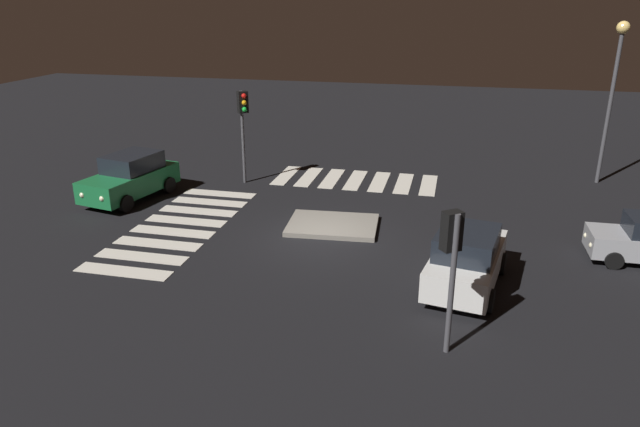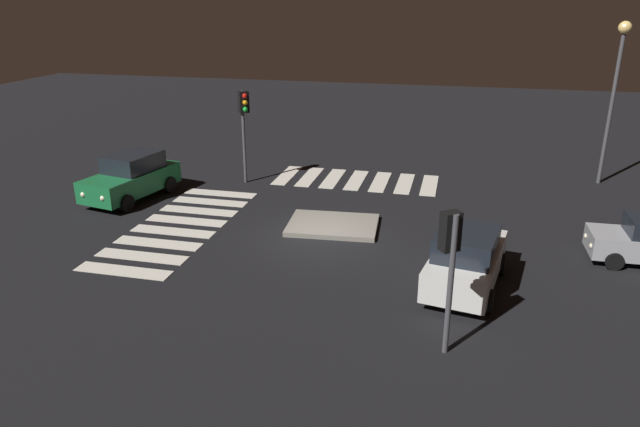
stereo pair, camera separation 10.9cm
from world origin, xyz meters
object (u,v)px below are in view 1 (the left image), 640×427
at_px(traffic_island, 333,225).
at_px(traffic_light_west, 451,247).
at_px(car_green, 131,177).
at_px(traffic_light_east, 243,114).
at_px(street_lamp, 615,75).
at_px(car_white, 467,259).

xyz_separation_m(traffic_island, traffic_light_west, (-4.39, 7.36, 2.67)).
height_order(car_green, traffic_light_east, traffic_light_east).
bearing_deg(traffic_island, traffic_light_east, -41.41).
bearing_deg(street_lamp, traffic_light_east, 13.71).
height_order(car_green, traffic_light_west, traffic_light_west).
bearing_deg(street_lamp, traffic_light_west, 67.43).
distance_m(car_green, traffic_light_east, 5.65).
bearing_deg(car_green, car_white, 81.37).
bearing_deg(car_white, traffic_light_east, 60.28).
distance_m(traffic_light_west, street_lamp, 17.28).
relative_size(traffic_island, traffic_light_east, 0.82).
height_order(traffic_island, car_green, car_green).
relative_size(traffic_island, street_lamp, 0.49).
height_order(car_white, traffic_light_east, traffic_light_east).
xyz_separation_m(traffic_island, car_green, (9.19, -1.33, 0.87)).
bearing_deg(traffic_light_east, street_lamp, 63.25).
bearing_deg(traffic_island, street_lamp, -142.35).
relative_size(traffic_island, car_white, 0.78).
relative_size(car_green, car_white, 1.05).
bearing_deg(traffic_light_west, car_white, -45.17).
bearing_deg(car_green, traffic_island, 93.21).
relative_size(car_white, street_lamp, 0.62).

